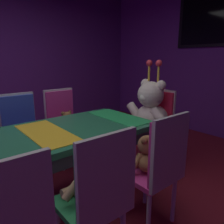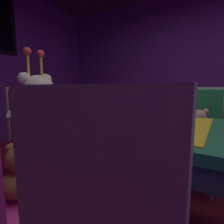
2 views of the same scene
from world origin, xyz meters
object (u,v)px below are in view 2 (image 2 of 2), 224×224
teddy_right_1 (197,128)px  chair_right_2 (144,120)px  chair_right_1 (199,126)px  king_teddy_bear (40,110)px  throne_chair (31,123)px  teddy_left_2 (22,174)px  teddy_right_2 (139,122)px  banquet_table (180,140)px

teddy_right_1 → chair_right_2: chair_right_2 is taller
chair_right_1 → king_teddy_bear: size_ratio=1.09×
chair_right_2 → king_teddy_bear: (-0.82, 0.80, 0.15)m
teddy_right_1 → throne_chair: 1.71m
teddy_right_1 → chair_right_2: 0.61m
king_teddy_bear → chair_right_2: bearing=45.5°
teddy_left_2 → teddy_right_2: bearing=-0.2°
teddy_left_2 → chair_right_1: (1.52, -0.60, 0.03)m
teddy_right_1 → king_teddy_bear: (-0.68, 1.40, 0.15)m
chair_right_2 → teddy_right_1: bearing=76.9°
teddy_right_2 → teddy_left_2: bearing=-0.2°
banquet_table → king_teddy_bear: size_ratio=2.23×
throne_chair → chair_right_1: bearing=27.8°
teddy_right_1 → teddy_right_2: teddy_right_1 is taller
chair_right_2 → teddy_right_2: 0.15m
teddy_right_2 → king_teddy_bear: (-0.67, 0.80, 0.15)m
banquet_table → king_teddy_bear: 1.38m
banquet_table → chair_right_1: chair_right_1 is taller
chair_right_1 → chair_right_2: bearing=-89.2°
king_teddy_bear → throne_chair: bearing=180.0°
teddy_left_2 → throne_chair: 1.19m
banquet_table → chair_right_1: size_ratio=2.05×
teddy_right_1 → king_teddy_bear: size_ratio=0.38×
throne_chair → teddy_right_2: bearing=34.6°
chair_right_2 → banquet_table: bearing=34.8°
chair_right_2 → teddy_right_2: (-0.15, 0.00, 0.00)m
banquet_table → teddy_left_2: size_ratio=7.33×
teddy_right_2 → king_teddy_bear: 1.06m
chair_right_1 → throne_chair: (-0.83, 1.57, 0.00)m
teddy_left_2 → king_teddy_bear: size_ratio=0.30×
teddy_right_1 → teddy_right_2: 0.59m
throne_chair → chair_right_2: bearing=40.0°
chair_right_1 → chair_right_2: 0.59m
teddy_right_1 → king_teddy_bear: bearing=-64.0°
teddy_right_2 → teddy_right_1: bearing=90.8°
teddy_left_2 → teddy_right_1: size_ratio=0.80×
banquet_table → teddy_right_2: bearing=40.2°
teddy_left_2 → throne_chair: (0.70, 0.97, 0.03)m
chair_right_1 → banquet_table: bearing=-1.7°
chair_right_1 → teddy_right_1: 0.15m
banquet_table → teddy_right_2: 0.88m
banquet_table → teddy_right_2: size_ratio=5.90×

